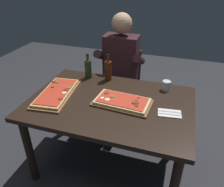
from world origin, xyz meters
name	(u,v)px	position (x,y,z in m)	size (l,w,h in m)	color
ground_plane	(111,162)	(0.00, 0.00, 0.00)	(6.40, 6.40, 0.00)	#2D2D33
dining_table	(110,110)	(0.00, 0.00, 0.64)	(1.40, 0.96, 0.74)	black
pizza_rectangular_front	(122,102)	(0.11, -0.01, 0.76)	(0.50, 0.30, 0.05)	brown
pizza_rectangular_left	(57,93)	(-0.49, -0.05, 0.76)	(0.34, 0.59, 0.05)	brown
wine_bottle_dark	(88,69)	(-0.36, 0.37, 0.84)	(0.07, 0.07, 0.26)	#233819
oil_bottle_amber	(108,70)	(-0.15, 0.39, 0.85)	(0.07, 0.07, 0.27)	#47230F
tumbler_near_camera	(166,86)	(0.43, 0.35, 0.78)	(0.08, 0.08, 0.09)	silver
napkin_cutlery_set	(170,113)	(0.50, -0.03, 0.74)	(0.19, 0.13, 0.01)	white
diner_chair	(122,82)	(-0.13, 0.86, 0.49)	(0.44, 0.44, 0.87)	#3D2B1E
seated_diner	(120,67)	(-0.13, 0.74, 0.74)	(0.53, 0.41, 1.33)	#23232D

